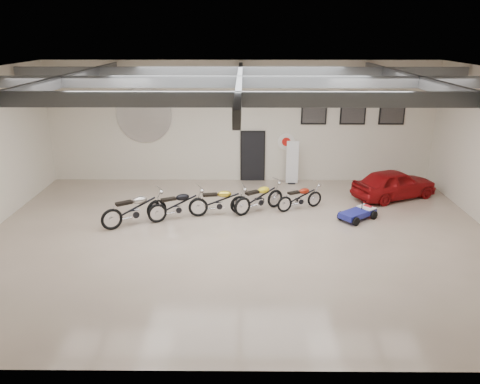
{
  "coord_description": "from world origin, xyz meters",
  "views": [
    {
      "loc": [
        0.11,
        -13.25,
        6.09
      ],
      "look_at": [
        0.0,
        1.2,
        1.1
      ],
      "focal_mm": 35.0,
      "sensor_mm": 36.0,
      "label": 1
    }
  ],
  "objects_px": {
    "motorcycle_yellow": "(259,197)",
    "motorcycle_red": "(300,197)",
    "go_kart": "(360,210)",
    "vintage_car": "(394,184)",
    "motorcycle_silver": "(134,208)",
    "banner_stand": "(292,162)",
    "motorcycle_black": "(178,204)",
    "motorcycle_gold": "(219,201)"
  },
  "relations": [
    {
      "from": "motorcycle_silver",
      "to": "motorcycle_gold",
      "type": "relative_size",
      "value": 1.07
    },
    {
      "from": "motorcycle_yellow",
      "to": "motorcycle_red",
      "type": "xyz_separation_m",
      "value": [
        1.47,
        0.22,
        -0.07
      ]
    },
    {
      "from": "motorcycle_yellow",
      "to": "motorcycle_red",
      "type": "bearing_deg",
      "value": -26.71
    },
    {
      "from": "banner_stand",
      "to": "motorcycle_silver",
      "type": "height_order",
      "value": "banner_stand"
    },
    {
      "from": "banner_stand",
      "to": "motorcycle_gold",
      "type": "height_order",
      "value": "banner_stand"
    },
    {
      "from": "banner_stand",
      "to": "motorcycle_yellow",
      "type": "bearing_deg",
      "value": -111.73
    },
    {
      "from": "banner_stand",
      "to": "motorcycle_black",
      "type": "xyz_separation_m",
      "value": [
        -4.26,
        -3.95,
        -0.39
      ]
    },
    {
      "from": "motorcycle_gold",
      "to": "motorcycle_yellow",
      "type": "bearing_deg",
      "value": 5.2
    },
    {
      "from": "motorcycle_gold",
      "to": "motorcycle_yellow",
      "type": "height_order",
      "value": "motorcycle_gold"
    },
    {
      "from": "motorcycle_red",
      "to": "go_kart",
      "type": "distance_m",
      "value": 2.16
    },
    {
      "from": "motorcycle_yellow",
      "to": "vintage_car",
      "type": "relative_size",
      "value": 0.62
    },
    {
      "from": "banner_stand",
      "to": "vintage_car",
      "type": "distance_m",
      "value": 4.14
    },
    {
      "from": "banner_stand",
      "to": "motorcycle_red",
      "type": "distance_m",
      "value": 3.03
    },
    {
      "from": "motorcycle_silver",
      "to": "go_kart",
      "type": "relative_size",
      "value": 1.33
    },
    {
      "from": "motorcycle_silver",
      "to": "motorcycle_red",
      "type": "xyz_separation_m",
      "value": [
        5.61,
        1.45,
        -0.11
      ]
    },
    {
      "from": "motorcycle_gold",
      "to": "motorcycle_red",
      "type": "relative_size",
      "value": 1.15
    },
    {
      "from": "banner_stand",
      "to": "motorcycle_yellow",
      "type": "distance_m",
      "value": 3.56
    },
    {
      "from": "motorcycle_red",
      "to": "vintage_car",
      "type": "relative_size",
      "value": 0.54
    },
    {
      "from": "motorcycle_yellow",
      "to": "motorcycle_red",
      "type": "relative_size",
      "value": 1.14
    },
    {
      "from": "banner_stand",
      "to": "motorcycle_red",
      "type": "xyz_separation_m",
      "value": [
        -0.0,
        -3.0,
        -0.45
      ]
    },
    {
      "from": "banner_stand",
      "to": "go_kart",
      "type": "relative_size",
      "value": 1.11
    },
    {
      "from": "motorcycle_red",
      "to": "motorcycle_gold",
      "type": "bearing_deg",
      "value": 165.77
    },
    {
      "from": "motorcycle_black",
      "to": "motorcycle_yellow",
      "type": "height_order",
      "value": "motorcycle_yellow"
    },
    {
      "from": "motorcycle_gold",
      "to": "go_kart",
      "type": "height_order",
      "value": "motorcycle_gold"
    },
    {
      "from": "vintage_car",
      "to": "motorcycle_red",
      "type": "bearing_deg",
      "value": 84.47
    },
    {
      "from": "motorcycle_black",
      "to": "motorcycle_red",
      "type": "relative_size",
      "value": 1.13
    },
    {
      "from": "motorcycle_yellow",
      "to": "vintage_car",
      "type": "height_order",
      "value": "vintage_car"
    },
    {
      "from": "motorcycle_yellow",
      "to": "vintage_car",
      "type": "distance_m",
      "value": 5.4
    },
    {
      "from": "banner_stand",
      "to": "motorcycle_black",
      "type": "distance_m",
      "value": 5.82
    },
    {
      "from": "motorcycle_silver",
      "to": "motorcycle_red",
      "type": "distance_m",
      "value": 5.79
    },
    {
      "from": "motorcycle_red",
      "to": "motorcycle_black",
      "type": "bearing_deg",
      "value": 166.66
    },
    {
      "from": "motorcycle_black",
      "to": "motorcycle_gold",
      "type": "xyz_separation_m",
      "value": [
        1.39,
        0.36,
        0.01
      ]
    },
    {
      "from": "motorcycle_silver",
      "to": "motorcycle_black",
      "type": "xyz_separation_m",
      "value": [
        1.35,
        0.5,
        -0.05
      ]
    },
    {
      "from": "banner_stand",
      "to": "motorcycle_silver",
      "type": "xyz_separation_m",
      "value": [
        -5.61,
        -4.45,
        -0.35
      ]
    },
    {
      "from": "motorcycle_yellow",
      "to": "vintage_car",
      "type": "bearing_deg",
      "value": -19.38
    },
    {
      "from": "motorcycle_black",
      "to": "banner_stand",
      "type": "bearing_deg",
      "value": 16.42
    },
    {
      "from": "go_kart",
      "to": "motorcycle_yellow",
      "type": "bearing_deg",
      "value": 131.44
    },
    {
      "from": "go_kart",
      "to": "vintage_car",
      "type": "bearing_deg",
      "value": 12.22
    },
    {
      "from": "motorcycle_silver",
      "to": "vintage_car",
      "type": "xyz_separation_m",
      "value": [
        9.34,
        2.7,
        -0.01
      ]
    },
    {
      "from": "motorcycle_red",
      "to": "go_kart",
      "type": "xyz_separation_m",
      "value": [
        1.97,
        -0.86,
        -0.17
      ]
    },
    {
      "from": "motorcycle_yellow",
      "to": "motorcycle_gold",
      "type": "bearing_deg",
      "value": 160.08
    },
    {
      "from": "banner_stand",
      "to": "motorcycle_gold",
      "type": "distance_m",
      "value": 4.61
    }
  ]
}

